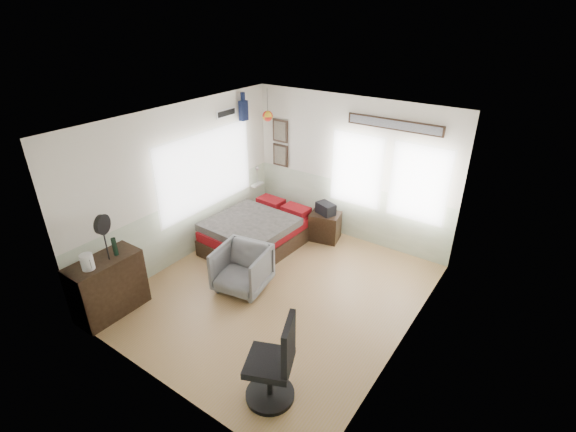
# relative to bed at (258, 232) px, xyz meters

# --- Properties ---
(ground_plane) EXTENTS (4.00, 4.50, 0.01)m
(ground_plane) POSITION_rel_bed_xyz_m (1.15, -0.91, -0.30)
(ground_plane) COLOR #A88045
(room_shell) EXTENTS (4.02, 4.52, 2.71)m
(room_shell) POSITION_rel_bed_xyz_m (1.07, -0.72, 1.31)
(room_shell) COLOR silver
(room_shell) RESTS_ON ground_plane
(wall_decor) EXTENTS (3.55, 1.32, 1.44)m
(wall_decor) POSITION_rel_bed_xyz_m (0.04, 1.05, 1.80)
(wall_decor) COLOR black
(wall_decor) RESTS_ON room_shell
(bed) EXTENTS (1.45, 1.96, 0.61)m
(bed) POSITION_rel_bed_xyz_m (0.00, 0.00, 0.00)
(bed) COLOR black
(bed) RESTS_ON ground_plane
(dresser) EXTENTS (0.48, 1.00, 0.90)m
(dresser) POSITION_rel_bed_xyz_m (-0.59, -2.69, 0.15)
(dresser) COLOR black
(dresser) RESTS_ON ground_plane
(armchair) EXTENTS (0.90, 0.92, 0.72)m
(armchair) POSITION_rel_bed_xyz_m (0.61, -1.15, 0.06)
(armchair) COLOR slate
(armchair) RESTS_ON ground_plane
(nightstand) EXTENTS (0.63, 0.55, 0.55)m
(nightstand) POSITION_rel_bed_xyz_m (0.89, 0.95, -0.02)
(nightstand) COLOR black
(nightstand) RESTS_ON ground_plane
(task_chair) EXTENTS (0.66, 0.66, 1.14)m
(task_chair) POSITION_rel_bed_xyz_m (2.28, -2.55, 0.17)
(task_chair) COLOR black
(task_chair) RESTS_ON ground_plane
(kettle) EXTENTS (0.20, 0.17, 0.22)m
(kettle) POSITION_rel_bed_xyz_m (-0.54, -2.92, 0.71)
(kettle) COLOR silver
(kettle) RESTS_ON dresser
(bottle) EXTENTS (0.07, 0.07, 0.27)m
(bottle) POSITION_rel_bed_xyz_m (-0.55, -2.50, 0.74)
(bottle) COLOR black
(bottle) RESTS_ON dresser
(stand_fan) EXTENTS (0.18, 0.27, 0.69)m
(stand_fan) POSITION_rel_bed_xyz_m (-0.51, -2.62, 1.14)
(stand_fan) COLOR black
(stand_fan) RESTS_ON dresser
(black_bag) EXTENTS (0.41, 0.34, 0.21)m
(black_bag) POSITION_rel_bed_xyz_m (0.89, 0.95, 0.35)
(black_bag) COLOR black
(black_bag) RESTS_ON nightstand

